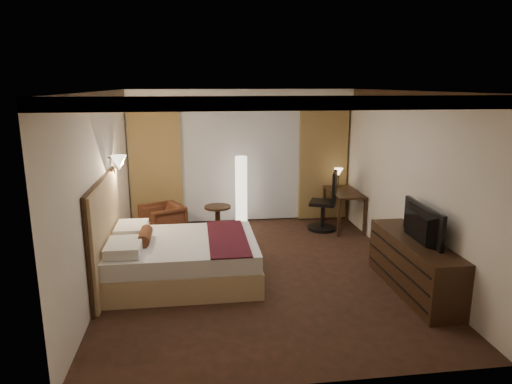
{
  "coord_description": "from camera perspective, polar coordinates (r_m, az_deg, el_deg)",
  "views": [
    {
      "loc": [
        -0.92,
        -6.47,
        2.8
      ],
      "look_at": [
        0.0,
        0.4,
        1.15
      ],
      "focal_mm": 32.0,
      "sensor_mm": 36.0,
      "label": 1
    }
  ],
  "objects": [
    {
      "name": "floor",
      "position": [
        7.1,
        0.44,
        -9.81
      ],
      "size": [
        4.5,
        5.5,
        0.01
      ],
      "primitive_type": "cube",
      "color": "#301F12",
      "rests_on": "ground"
    },
    {
      "name": "ceiling",
      "position": [
        6.53,
        0.48,
        12.52
      ],
      "size": [
        4.5,
        5.5,
        0.01
      ],
      "primitive_type": "cube",
      "color": "white",
      "rests_on": "back_wall"
    },
    {
      "name": "back_wall",
      "position": [
        9.37,
        -1.92,
        4.49
      ],
      "size": [
        4.5,
        0.02,
        2.7
      ],
      "primitive_type": "cube",
      "color": "silver",
      "rests_on": "floor"
    },
    {
      "name": "left_wall",
      "position": [
        6.76,
        -18.79,
        0.28
      ],
      "size": [
        0.02,
        5.5,
        2.7
      ],
      "primitive_type": "cube",
      "color": "silver",
      "rests_on": "floor"
    },
    {
      "name": "right_wall",
      "position": [
        7.35,
        18.11,
        1.34
      ],
      "size": [
        0.02,
        5.5,
        2.7
      ],
      "primitive_type": "cube",
      "color": "silver",
      "rests_on": "floor"
    },
    {
      "name": "crown_molding",
      "position": [
        6.53,
        0.48,
        12.0
      ],
      "size": [
        4.5,
        5.5,
        0.12
      ],
      "primitive_type": null,
      "color": "black",
      "rests_on": "ceiling"
    },
    {
      "name": "soffit",
      "position": [
        9.02,
        -1.82,
        12.11
      ],
      "size": [
        4.5,
        0.5,
        0.2
      ],
      "primitive_type": "cube",
      "color": "white",
      "rests_on": "ceiling"
    },
    {
      "name": "curtain_sheer",
      "position": [
        9.31,
        -1.87,
        3.8
      ],
      "size": [
        2.48,
        0.04,
        2.45
      ],
      "primitive_type": "cube",
      "color": "silver",
      "rests_on": "back_wall"
    },
    {
      "name": "curtain_left_drape",
      "position": [
        9.24,
        -12.39,
        3.42
      ],
      "size": [
        1.0,
        0.14,
        2.45
      ],
      "primitive_type": "cube",
      "color": "#AB7B4E",
      "rests_on": "back_wall"
    },
    {
      "name": "curtain_right_drape",
      "position": [
        9.57,
        8.37,
        3.93
      ],
      "size": [
        1.0,
        0.14,
        2.45
      ],
      "primitive_type": "cube",
      "color": "#AB7B4E",
      "rests_on": "back_wall"
    },
    {
      "name": "wall_sconce",
      "position": [
        7.31,
        -16.76,
        3.54
      ],
      "size": [
        0.24,
        0.24,
        0.24
      ],
      "primitive_type": null,
      "color": "white",
      "rests_on": "left_wall"
    },
    {
      "name": "bed",
      "position": [
        6.77,
        -8.97,
        -8.34
      ],
      "size": [
        2.12,
        1.65,
        0.62
      ],
      "primitive_type": null,
      "color": "white",
      "rests_on": "floor"
    },
    {
      "name": "headboard",
      "position": [
        6.74,
        -18.26,
        -4.99
      ],
      "size": [
        0.12,
        1.95,
        1.5
      ],
      "primitive_type": null,
      "color": "tan",
      "rests_on": "floor"
    },
    {
      "name": "armchair",
      "position": [
        8.58,
        -11.62,
        -3.44
      ],
      "size": [
        0.88,
        0.9,
        0.71
      ],
      "primitive_type": "imported",
      "rotation": [
        0.0,
        0.0,
        -1.11
      ],
      "color": "#4A2416",
      "rests_on": "floor"
    },
    {
      "name": "side_table",
      "position": [
        8.7,
        -4.79,
        -3.51
      ],
      "size": [
        0.5,
        0.5,
        0.55
      ],
      "primitive_type": null,
      "color": "black",
      "rests_on": "floor"
    },
    {
      "name": "floor_lamp",
      "position": [
        8.9,
        -1.85,
        -0.07
      ],
      "size": [
        0.31,
        0.31,
        1.45
      ],
      "primitive_type": null,
      "color": "white",
      "rests_on": "floor"
    },
    {
      "name": "desk",
      "position": [
        9.18,
        10.87,
        -2.17
      ],
      "size": [
        0.55,
        1.11,
        0.75
      ],
      "primitive_type": null,
      "color": "black",
      "rests_on": "floor"
    },
    {
      "name": "desk_lamp",
      "position": [
        9.43,
        10.25,
        1.68
      ],
      "size": [
        0.18,
        0.18,
        0.34
      ],
      "primitive_type": null,
      "color": "#FFD899",
      "rests_on": "desk"
    },
    {
      "name": "office_chair",
      "position": [
        8.95,
        8.35,
        -1.07
      ],
      "size": [
        0.74,
        0.74,
        1.17
      ],
      "primitive_type": null,
      "rotation": [
        0.0,
        0.0,
        -0.4
      ],
      "color": "black",
      "rests_on": "floor"
    },
    {
      "name": "dresser",
      "position": [
        6.68,
        19.12,
        -8.65
      ],
      "size": [
        0.5,
        1.93,
        0.75
      ],
      "primitive_type": null,
      "color": "black",
      "rests_on": "floor"
    },
    {
      "name": "television",
      "position": [
        6.45,
        19.34,
        -2.97
      ],
      "size": [
        0.66,
        1.11,
        0.14
      ],
      "primitive_type": "imported",
      "rotation": [
        0.0,
        0.0,
        1.54
      ],
      "color": "black",
      "rests_on": "dresser"
    }
  ]
}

